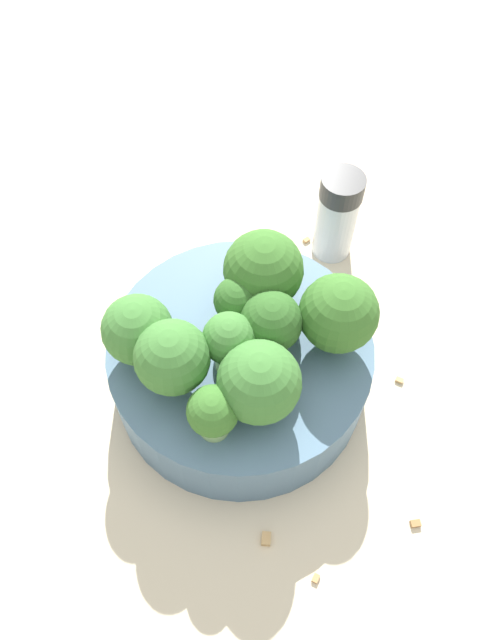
# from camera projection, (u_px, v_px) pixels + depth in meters

# --- Properties ---
(ground_plane) EXTENTS (3.00, 3.00, 0.00)m
(ground_plane) POSITION_uv_depth(u_px,v_px,m) (240.00, 380.00, 0.48)
(ground_plane) COLOR beige
(bowl) EXTENTS (0.19, 0.19, 0.05)m
(bowl) POSITION_uv_depth(u_px,v_px,m) (240.00, 364.00, 0.46)
(bowl) COLOR slate
(bowl) RESTS_ON ground_plane
(broccoli_floret_0) EXTENTS (0.03, 0.03, 0.05)m
(broccoli_floret_0) POSITION_uv_depth(u_px,v_px,m) (237.00, 303.00, 0.42)
(broccoli_floret_0) COLOR #8EB770
(broccoli_floret_0) RESTS_ON bowl
(broccoli_floret_1) EXTENTS (0.03, 0.03, 0.05)m
(broccoli_floret_1) POSITION_uv_depth(u_px,v_px,m) (226.00, 341.00, 0.40)
(broccoli_floret_1) COLOR #8EB770
(broccoli_floret_1) RESTS_ON bowl
(broccoli_floret_2) EXTENTS (0.05, 0.05, 0.06)m
(broccoli_floret_2) POSITION_uv_depth(u_px,v_px,m) (172.00, 358.00, 0.39)
(broccoli_floret_2) COLOR #84AD66
(broccoli_floret_2) RESTS_ON bowl
(broccoli_floret_3) EXTENTS (0.05, 0.05, 0.05)m
(broccoli_floret_3) POSITION_uv_depth(u_px,v_px,m) (138.00, 330.00, 0.41)
(broccoli_floret_3) COLOR #8EB770
(broccoli_floret_3) RESTS_ON bowl
(broccoli_floret_4) EXTENTS (0.04, 0.04, 0.06)m
(broccoli_floret_4) POSITION_uv_depth(u_px,v_px,m) (271.00, 323.00, 0.41)
(broccoli_floret_4) COLOR #84AD66
(broccoli_floret_4) RESTS_ON bowl
(broccoli_floret_5) EXTENTS (0.03, 0.03, 0.04)m
(broccoli_floret_5) POSITION_uv_depth(u_px,v_px,m) (213.00, 413.00, 0.38)
(broccoli_floret_5) COLOR #8EB770
(broccoli_floret_5) RESTS_ON bowl
(broccoli_floret_6) EXTENTS (0.05, 0.05, 0.06)m
(broccoli_floret_6) POSITION_uv_depth(u_px,v_px,m) (259.00, 383.00, 0.38)
(broccoli_floret_6) COLOR #8EB770
(broccoli_floret_6) RESTS_ON bowl
(broccoli_floret_7) EXTENTS (0.05, 0.05, 0.06)m
(broccoli_floret_7) POSITION_uv_depth(u_px,v_px,m) (338.00, 314.00, 0.41)
(broccoli_floret_7) COLOR #84AD66
(broccoli_floret_7) RESTS_ON bowl
(broccoli_floret_8) EXTENTS (0.06, 0.06, 0.07)m
(broccoli_floret_8) POSITION_uv_depth(u_px,v_px,m) (267.00, 271.00, 0.42)
(broccoli_floret_8) COLOR #84AD66
(broccoli_floret_8) RESTS_ON bowl
(pepper_shaker) EXTENTS (0.04, 0.04, 0.08)m
(pepper_shaker) POSITION_uv_depth(u_px,v_px,m) (337.00, 216.00, 0.51)
(pepper_shaker) COLOR silver
(pepper_shaker) RESTS_ON ground_plane
(almond_crumb_0) EXTENTS (0.00, 0.01, 0.01)m
(almond_crumb_0) POSITION_uv_depth(u_px,v_px,m) (316.00, 578.00, 0.40)
(almond_crumb_0) COLOR #AD7F4C
(almond_crumb_0) RESTS_ON ground_plane
(almond_crumb_1) EXTENTS (0.01, 0.00, 0.01)m
(almond_crumb_1) POSITION_uv_depth(u_px,v_px,m) (400.00, 380.00, 0.48)
(almond_crumb_1) COLOR tan
(almond_crumb_1) RESTS_ON ground_plane
(almond_crumb_2) EXTENTS (0.01, 0.01, 0.01)m
(almond_crumb_2) POSITION_uv_depth(u_px,v_px,m) (416.00, 523.00, 0.42)
(almond_crumb_2) COLOR olive
(almond_crumb_2) RESTS_ON ground_plane
(almond_crumb_3) EXTENTS (0.01, 0.01, 0.01)m
(almond_crumb_3) POSITION_uv_depth(u_px,v_px,m) (307.00, 239.00, 0.55)
(almond_crumb_3) COLOR #AD7F4C
(almond_crumb_3) RESTS_ON ground_plane
(almond_crumb_4) EXTENTS (0.01, 0.01, 0.01)m
(almond_crumb_4) POSITION_uv_depth(u_px,v_px,m) (266.00, 538.00, 0.41)
(almond_crumb_4) COLOR tan
(almond_crumb_4) RESTS_ON ground_plane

